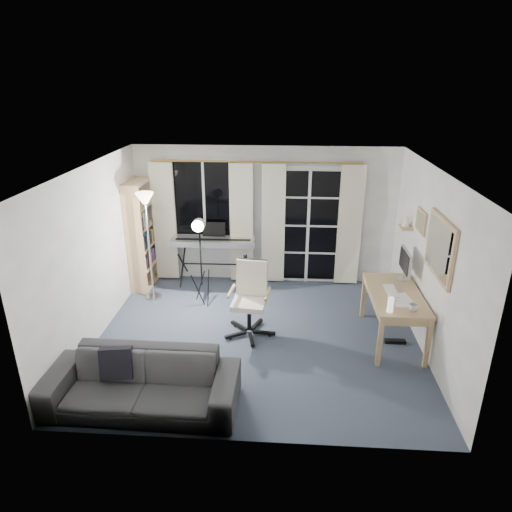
{
  "coord_description": "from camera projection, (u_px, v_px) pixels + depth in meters",
  "views": [
    {
      "loc": [
        0.36,
        -5.61,
        3.49
      ],
      "look_at": [
        -0.04,
        0.35,
        1.1
      ],
      "focal_mm": 32.0,
      "sensor_mm": 36.0,
      "label": 1
    }
  ],
  "objects": [
    {
      "name": "monitor",
      "position": [
        405.0,
        262.0,
        6.49
      ],
      "size": [
        0.17,
        0.52,
        0.45
      ],
      "rotation": [
        0.0,
        0.0,
        0.01
      ],
      "color": "silver",
      "rests_on": "desk"
    },
    {
      "name": "keyboard_piano",
      "position": [
        213.0,
        243.0,
        7.85
      ],
      "size": [
        1.45,
        0.72,
        1.04
      ],
      "rotation": [
        0.0,
        0.0,
        0.02
      ],
      "color": "black",
      "rests_on": "floor"
    },
    {
      "name": "studio_light",
      "position": [
        199.0,
        235.0,
        6.98
      ],
      "size": [
        0.26,
        0.3,
        1.49
      ],
      "rotation": [
        0.0,
        0.0,
        -0.02
      ],
      "color": "black",
      "rests_on": "floor"
    },
    {
      "name": "floor",
      "position": [
        257.0,
        337.0,
        6.52
      ],
      "size": [
        4.5,
        4.0,
        0.02
      ],
      "primitive_type": "cube",
      "color": "#384051",
      "rests_on": "ground"
    },
    {
      "name": "french_door",
      "position": [
        308.0,
        227.0,
        7.91
      ],
      "size": [
        1.32,
        0.09,
        2.11
      ],
      "color": "white",
      "rests_on": "floor"
    },
    {
      "name": "wall_mirror",
      "position": [
        440.0,
        248.0,
        5.47
      ],
      "size": [
        0.04,
        0.94,
        0.74
      ],
      "color": "tan",
      "rests_on": "floor"
    },
    {
      "name": "sofa",
      "position": [
        140.0,
        375.0,
        5.0
      ],
      "size": [
        2.13,
        0.65,
        0.83
      ],
      "rotation": [
        0.0,
        0.0,
        -0.01
      ],
      "color": "#333336",
      "rests_on": "floor"
    },
    {
      "name": "desk",
      "position": [
        395.0,
        299.0,
        6.22
      ],
      "size": [
        0.69,
        1.36,
        0.72
      ],
      "rotation": [
        0.0,
        0.0,
        0.01
      ],
      "color": "tan",
      "rests_on": "floor"
    },
    {
      "name": "office_chair",
      "position": [
        251.0,
        292.0,
        6.46
      ],
      "size": [
        0.72,
        0.73,
        1.06
      ],
      "rotation": [
        0.0,
        0.0,
        -0.1
      ],
      "color": "black",
      "rests_on": "floor"
    },
    {
      "name": "curtains",
      "position": [
        257.0,
        223.0,
        7.86
      ],
      "size": [
        3.6,
        0.07,
        2.13
      ],
      "color": "gold",
      "rests_on": "floor"
    },
    {
      "name": "window",
      "position": [
        204.0,
        198.0,
        7.85
      ],
      "size": [
        1.2,
        0.08,
        1.4
      ],
      "color": "white",
      "rests_on": "floor"
    },
    {
      "name": "torchiere_lamp",
      "position": [
        146.0,
        215.0,
        7.13
      ],
      "size": [
        0.31,
        0.31,
        1.8
      ],
      "rotation": [
        0.0,
        0.0,
        0.11
      ],
      "color": "#B2B2B7",
      "rests_on": "floor"
    },
    {
      "name": "desk_clutter",
      "position": [
        393.0,
        311.0,
        6.04
      ],
      "size": [
        0.42,
        0.82,
        0.92
      ],
      "rotation": [
        0.0,
        0.0,
        0.01
      ],
      "color": "white",
      "rests_on": "desk"
    },
    {
      "name": "framed_print",
      "position": [
        421.0,
        221.0,
        6.29
      ],
      "size": [
        0.03,
        0.42,
        0.32
      ],
      "color": "tan",
      "rests_on": "floor"
    },
    {
      "name": "wall_shelf",
      "position": [
        406.0,
        223.0,
        6.83
      ],
      "size": [
        0.16,
        0.3,
        0.18
      ],
      "color": "tan",
      "rests_on": "floor"
    },
    {
      "name": "mug",
      "position": [
        413.0,
        307.0,
        5.7
      ],
      "size": [
        0.12,
        0.09,
        0.12
      ],
      "primitive_type": "imported",
      "rotation": [
        0.0,
        0.0,
        0.01
      ],
      "color": "silver",
      "rests_on": "desk"
    },
    {
      "name": "bookshelf",
      "position": [
        141.0,
        237.0,
        7.84
      ],
      "size": [
        0.31,
        0.87,
        1.87
      ],
      "rotation": [
        0.0,
        0.0,
        -0.01
      ],
      "color": "tan",
      "rests_on": "floor"
    }
  ]
}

